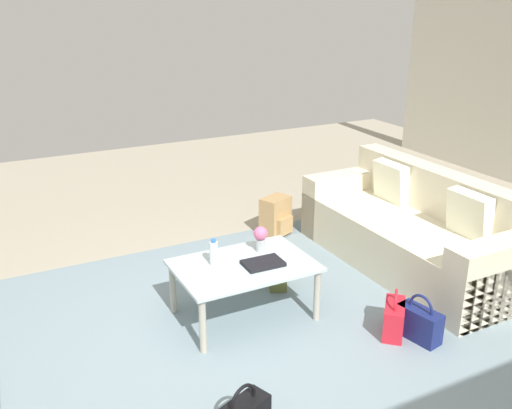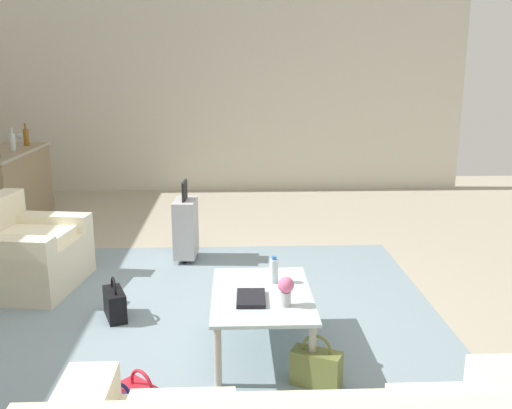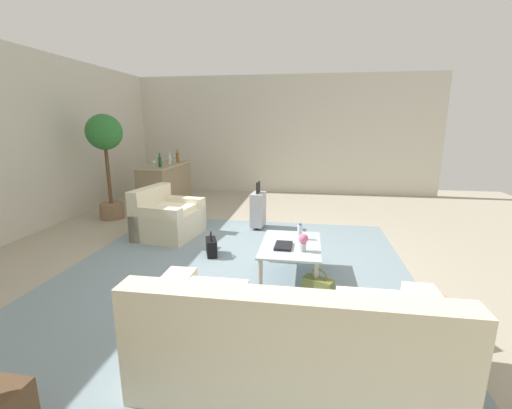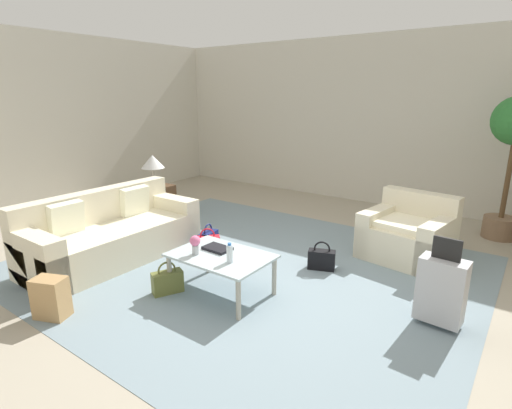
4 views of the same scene
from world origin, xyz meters
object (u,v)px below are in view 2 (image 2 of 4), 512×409
at_px(wine_bottle_amber, 26,137).
at_px(armchair, 21,256).
at_px(bar_console, 7,187).
at_px(handbag_olive, 316,367).
at_px(coffee_table, 262,300).
at_px(backpack_tan, 502,402).
at_px(suitcase_silver, 186,227).
at_px(handbag_black, 115,304).
at_px(water_bottle, 274,271).
at_px(flower_vase, 286,289).
at_px(handbag_red, 143,406).
at_px(coffee_table_book, 251,298).
at_px(wine_glass_left_of_centre, 20,137).
at_px(wine_bottle_clear, 12,142).

bearing_deg(wine_bottle_amber, armchair, -163.24).
height_order(bar_console, handbag_olive, bar_console).
height_order(coffee_table, backpack_tan, coffee_table).
bearing_deg(suitcase_silver, handbag_black, 161.75).
xyz_separation_m(water_bottle, handbag_olive, (-0.68, -0.23, -0.41)).
bearing_deg(water_bottle, armchair, 63.91).
distance_m(wine_bottle_amber, handbag_olive, 5.65).
bearing_deg(backpack_tan, flower_vase, 55.49).
bearing_deg(handbag_black, handbag_red, -162.82).
bearing_deg(bar_console, wine_bottle_amber, -13.70).
xyz_separation_m(bar_console, suitcase_silver, (-1.50, -2.40, -0.13)).
bearing_deg(water_bottle, suitcase_silver, 23.96).
relative_size(water_bottle, coffee_table_book, 0.69).
xyz_separation_m(wine_glass_left_of_centre, wine_bottle_clear, (-0.58, -0.12, 0.01)).
xyz_separation_m(wine_bottle_clear, handbag_olive, (-3.99, -3.31, -0.93)).
bearing_deg(handbag_olive, flower_vase, 34.68).
bearing_deg(wine_bottle_clear, water_bottle, -137.12).
height_order(suitcase_silver, backpack_tan, suitcase_silver).
bearing_deg(bar_console, coffee_table_book, -140.16).
distance_m(armchair, water_bottle, 2.54).
distance_m(bar_console, handbag_black, 3.52).
bearing_deg(wine_bottle_amber, wine_bottle_clear, 180.00).
distance_m(suitcase_silver, backpack_tan, 3.61).
height_order(wine_glass_left_of_centre, handbag_black, wine_glass_left_of_centre).
xyz_separation_m(coffee_table, backpack_tan, (-1.00, -1.29, -0.20)).
bearing_deg(water_bottle, wine_bottle_clear, 42.88).
bearing_deg(wine_bottle_amber, handbag_olive, -143.58).
bearing_deg(handbag_black, wine_bottle_amber, 27.87).
xyz_separation_m(water_bottle, coffee_table_book, (-0.32, 0.18, -0.08)).
bearing_deg(water_bottle, bar_console, 44.12).
xyz_separation_m(wine_bottle_amber, handbag_red, (-4.87, -2.26, -0.93)).
bearing_deg(armchair, handbag_black, -126.13).
xyz_separation_m(armchair, wine_glass_left_of_centre, (2.78, 0.93, 0.76)).
bearing_deg(backpack_tan, handbag_olive, 61.31).
bearing_deg(handbag_black, handbag_olive, -125.27).
height_order(flower_vase, suitcase_silver, suitcase_silver).
height_order(wine_glass_left_of_centre, wine_bottle_clear, wine_bottle_clear).
xyz_separation_m(water_bottle, suitcase_silver, (1.80, 0.80, -0.18)).
relative_size(coffee_table, coffee_table_book, 3.47).
bearing_deg(wine_bottle_amber, backpack_tan, -139.55).
xyz_separation_m(coffee_table, wine_bottle_clear, (3.51, 2.98, 0.67)).
xyz_separation_m(bar_console, handbag_olive, (-3.98, -3.43, -0.36)).
relative_size(handbag_red, backpack_tan, 0.89).
relative_size(bar_console, wine_bottle_amber, 5.78).
xyz_separation_m(water_bottle, wine_bottle_clear, (3.31, 3.08, 0.52)).
relative_size(water_bottle, suitcase_silver, 0.24).
bearing_deg(wine_bottle_amber, handbag_black, -152.13).
xyz_separation_m(coffee_table_book, backpack_tan, (-0.88, -1.37, -0.27)).
xyz_separation_m(wine_bottle_clear, suitcase_silver, (-1.51, -2.28, -0.71)).
relative_size(bar_console, handbag_olive, 4.84).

